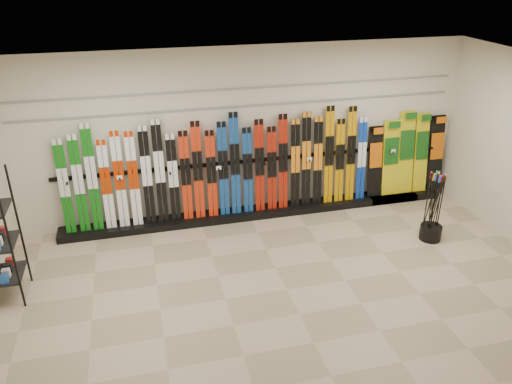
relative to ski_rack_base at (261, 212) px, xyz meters
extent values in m
plane|color=gray|center=(-0.22, -2.28, -0.06)|extent=(8.00, 8.00, 0.00)
plane|color=beige|center=(-0.22, 0.22, 1.44)|extent=(8.00, 0.00, 8.00)
plane|color=silver|center=(-0.22, -2.28, 2.94)|extent=(8.00, 8.00, 0.00)
cube|color=black|center=(0.00, 0.00, 0.00)|extent=(8.00, 0.40, 0.12)
cube|color=#106712|center=(-3.28, 0.02, 0.86)|extent=(0.17, 0.16, 1.60)
cube|color=#106712|center=(-3.06, 0.02, 0.89)|extent=(0.17, 0.16, 1.66)
cube|color=#106712|center=(-2.84, 0.03, 0.97)|extent=(0.17, 0.18, 1.83)
cube|color=white|center=(-2.63, 0.02, 0.83)|extent=(0.17, 0.15, 1.54)
cube|color=white|center=(-2.41, 0.02, 0.89)|extent=(0.17, 0.16, 1.66)
cube|color=white|center=(-2.19, 0.02, 0.88)|extent=(0.17, 0.16, 1.64)
cube|color=black|center=(-1.97, 0.03, 0.92)|extent=(0.17, 0.17, 1.72)
cube|color=black|center=(-1.75, 0.03, 0.96)|extent=(0.17, 0.18, 1.80)
cube|color=black|center=(-1.54, 0.02, 0.83)|extent=(0.17, 0.15, 1.54)
cube|color=red|center=(-1.33, 0.02, 0.85)|extent=(0.17, 0.16, 1.57)
cube|color=red|center=(-1.11, 0.03, 0.92)|extent=(0.17, 0.17, 1.72)
cube|color=red|center=(-0.88, 0.02, 0.83)|extent=(0.17, 0.15, 1.55)
cube|color=navy|center=(-0.67, 0.03, 0.90)|extent=(0.17, 0.17, 1.68)
cube|color=navy|center=(-0.47, 0.03, 0.97)|extent=(0.17, 0.18, 1.82)
cube|color=navy|center=(-0.24, 0.02, 0.83)|extent=(0.17, 0.15, 1.54)
cube|color=#9E1909|center=(-0.03, 0.02, 0.89)|extent=(0.17, 0.17, 1.67)
cube|color=#9E1909|center=(0.20, 0.02, 0.82)|extent=(0.17, 0.15, 1.53)
cube|color=#9E1909|center=(0.40, 0.03, 0.92)|extent=(0.17, 0.17, 1.73)
cube|color=black|center=(0.63, 0.02, 0.87)|extent=(0.17, 0.16, 1.63)
cube|color=black|center=(0.84, 0.03, 0.93)|extent=(0.17, 0.17, 1.73)
cube|color=black|center=(1.06, 0.02, 0.88)|extent=(0.17, 0.16, 1.64)
cube|color=#C08305|center=(1.27, 0.03, 0.96)|extent=(0.17, 0.18, 1.81)
cube|color=#C08305|center=(1.48, 0.02, 0.84)|extent=(0.17, 0.16, 1.56)
cube|color=#C08305|center=(1.70, 0.03, 0.95)|extent=(0.17, 0.17, 1.77)
cube|color=#0D34A1|center=(1.92, 0.02, 0.84)|extent=(0.17, 0.16, 1.57)
cube|color=black|center=(2.23, 0.06, 0.73)|extent=(0.28, 0.21, 1.35)
cube|color=gold|center=(2.54, 0.07, 0.78)|extent=(0.32, 0.22, 1.43)
cube|color=gold|center=(2.87, 0.08, 0.85)|extent=(0.32, 0.24, 1.58)
cube|color=gold|center=(3.19, 0.08, 0.82)|extent=(0.28, 0.24, 1.52)
cube|color=black|center=(3.51, 0.07, 0.79)|extent=(0.30, 0.23, 1.45)
cylinder|color=black|center=(2.52, -1.53, 0.07)|extent=(0.35, 0.35, 0.25)
cylinder|color=black|center=(2.49, -1.53, 0.55)|extent=(0.11, 0.11, 1.18)
cylinder|color=black|center=(2.50, -1.50, 0.55)|extent=(0.15, 0.15, 1.17)
cylinder|color=black|center=(2.57, -1.54, 0.55)|extent=(0.11, 0.11, 1.18)
cylinder|color=black|center=(2.53, -1.46, 0.55)|extent=(0.13, 0.07, 1.18)
cylinder|color=black|center=(2.51, -1.60, 0.55)|extent=(0.15, 0.05, 1.17)
cylinder|color=black|center=(2.42, -1.52, 0.55)|extent=(0.09, 0.11, 1.18)
cylinder|color=black|center=(2.43, -1.54, 0.55)|extent=(0.07, 0.11, 1.18)
cylinder|color=black|center=(2.52, -1.45, 0.55)|extent=(0.12, 0.11, 1.17)
cylinder|color=black|center=(2.41, -1.46, 0.55)|extent=(0.07, 0.08, 1.18)
cylinder|color=black|center=(2.57, -1.60, 0.55)|extent=(0.10, 0.13, 1.17)
cylinder|color=black|center=(2.45, -1.62, 0.55)|extent=(0.06, 0.12, 1.18)
cube|color=gray|center=(-0.22, 0.20, 1.94)|extent=(7.60, 0.02, 0.03)
cube|color=gray|center=(-0.22, 0.20, 2.24)|extent=(7.60, 0.02, 0.03)
camera|label=1|loc=(-2.08, -7.80, 4.25)|focal=35.00mm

